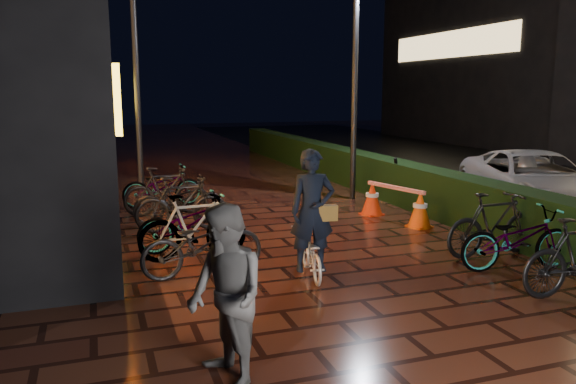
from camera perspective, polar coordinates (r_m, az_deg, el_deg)
name	(u,v)px	position (r m, az deg, el deg)	size (l,w,h in m)	color
ground	(379,282)	(8.26, 9.25, -9.06)	(80.00, 80.00, 0.00)	#381911
hedge	(350,167)	(16.58, 6.31, 2.53)	(0.70, 20.00, 1.00)	black
bystander_person	(226,297)	(5.25, -6.34, -10.52)	(0.83, 0.65, 1.72)	#525254
van	(533,181)	(14.05, 23.66, 1.06)	(2.22, 4.82, 1.34)	#B5B5BB
lamp_post_hedge	(355,79)	(14.11, 6.80, 11.30)	(0.52, 0.15, 5.43)	black
lamp_post_sf	(136,75)	(15.81, -15.15, 11.43)	(0.55, 0.20, 5.69)	black
cyclist	(312,231)	(8.19, 2.41, -3.94)	(0.72, 1.38, 1.90)	silver
traffic_barrier	(395,203)	(12.04, 10.80, -1.13)	(0.88, 1.85, 0.75)	#F2590C
cart_assembly	(403,178)	(14.04, 11.59, 1.36)	(0.80, 0.68, 1.15)	black
parked_bikes_storefront	(180,208)	(10.92, -10.91, -1.58)	(2.04, 6.13, 1.08)	black
parked_bikes_hedge	(527,239)	(9.19, 23.11, -4.39)	(2.00, 2.44, 1.08)	black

